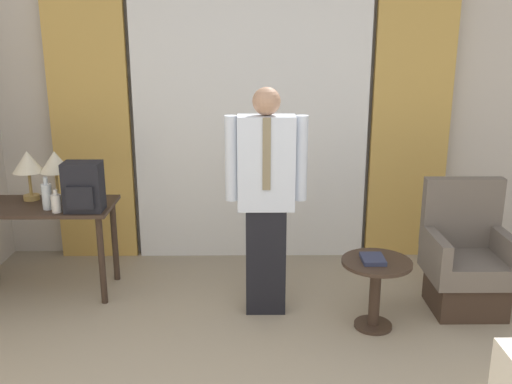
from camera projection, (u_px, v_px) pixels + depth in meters
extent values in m
cube|color=beige|center=(251.00, 111.00, 5.18)|extent=(10.00, 0.06, 2.70)
cube|color=white|center=(251.00, 119.00, 5.07)|extent=(2.08, 0.06, 2.58)
cube|color=gold|center=(90.00, 120.00, 5.06)|extent=(0.70, 0.06, 2.58)
cube|color=gold|center=(411.00, 119.00, 5.09)|extent=(0.70, 0.06, 2.58)
cube|color=#38281E|center=(39.00, 206.00, 4.47)|extent=(1.15, 0.56, 0.03)
cylinder|color=#38281E|center=(102.00, 261.00, 4.37)|extent=(0.05, 0.05, 0.71)
cylinder|color=#38281E|center=(115.00, 240.00, 4.79)|extent=(0.05, 0.05, 0.71)
cylinder|color=tan|center=(32.00, 197.00, 4.59)|extent=(0.13, 0.13, 0.04)
cylinder|color=tan|center=(30.00, 184.00, 4.56)|extent=(0.02, 0.02, 0.19)
cone|color=beige|center=(28.00, 162.00, 4.51)|extent=(0.24, 0.24, 0.17)
cylinder|color=tan|center=(58.00, 197.00, 4.60)|extent=(0.13, 0.13, 0.04)
cylinder|color=tan|center=(57.00, 183.00, 4.56)|extent=(0.02, 0.02, 0.19)
cone|color=beige|center=(55.00, 162.00, 4.52)|extent=(0.24, 0.24, 0.17)
cylinder|color=silver|center=(56.00, 203.00, 4.27)|extent=(0.08, 0.08, 0.14)
cylinder|color=silver|center=(55.00, 192.00, 4.24)|extent=(0.03, 0.03, 0.04)
cylinder|color=silver|center=(47.00, 197.00, 4.33)|extent=(0.08, 0.08, 0.20)
cylinder|color=silver|center=(45.00, 181.00, 4.30)|extent=(0.03, 0.03, 0.06)
cube|color=black|center=(83.00, 187.00, 4.27)|extent=(0.28, 0.19, 0.38)
cube|color=black|center=(80.00, 198.00, 4.18)|extent=(0.20, 0.03, 0.17)
cube|color=black|center=(266.00, 261.00, 4.23)|extent=(0.29, 0.16, 0.81)
cube|color=silver|center=(266.00, 163.00, 4.03)|extent=(0.41, 0.18, 0.68)
cube|color=#847556|center=(267.00, 154.00, 3.91)|extent=(0.06, 0.01, 0.51)
cylinder|color=silver|center=(231.00, 159.00, 4.02)|extent=(0.09, 0.09, 0.61)
cylinder|color=silver|center=(301.00, 158.00, 4.02)|extent=(0.09, 0.09, 0.61)
sphere|color=tan|center=(266.00, 101.00, 3.91)|extent=(0.20, 0.20, 0.20)
cube|color=#38281E|center=(465.00, 293.00, 4.32)|extent=(0.51, 0.46, 0.27)
cube|color=#665B51|center=(468.00, 267.00, 4.26)|extent=(0.60, 0.54, 0.16)
cube|color=#665B51|center=(462.00, 212.00, 4.38)|extent=(0.60, 0.10, 0.55)
cube|color=#665B51|center=(435.00, 246.00, 4.21)|extent=(0.08, 0.54, 0.18)
cube|color=#665B51|center=(505.00, 246.00, 4.21)|extent=(0.08, 0.54, 0.18)
cylinder|color=#38281E|center=(373.00, 325.00, 4.10)|extent=(0.27, 0.27, 0.02)
cylinder|color=#38281E|center=(375.00, 296.00, 4.04)|extent=(0.08, 0.08, 0.49)
cylinder|color=#38281E|center=(377.00, 262.00, 3.97)|extent=(0.49, 0.49, 0.03)
cube|color=#2D334C|center=(373.00, 259.00, 3.96)|extent=(0.16, 0.20, 0.03)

